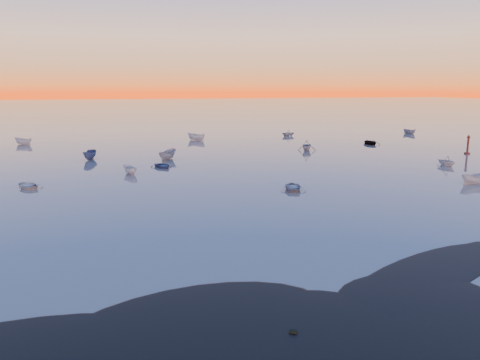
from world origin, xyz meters
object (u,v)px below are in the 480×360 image
object	(u,v)px
boat_near_left	(162,167)
boat_near_right	(446,166)
boat_near_center	(474,183)
channel_marker	(468,146)

from	to	relation	value
boat_near_left	boat_near_right	xyz separation A→B (m)	(40.47, -8.66, 0.00)
boat_near_center	boat_near_right	distance (m)	12.85
boat_near_left	channel_marker	world-z (taller)	channel_marker
boat_near_right	boat_near_left	bearing A→B (deg)	-20.54
boat_near_center	boat_near_right	size ratio (longest dim) A/B	1.13
boat_near_right	channel_marker	bearing A→B (deg)	-148.87
channel_marker	boat_near_center	bearing A→B (deg)	-128.16
boat_near_left	channel_marker	distance (m)	52.01
boat_near_left	boat_near_right	distance (m)	41.39
boat_near_left	boat_near_center	distance (m)	40.75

